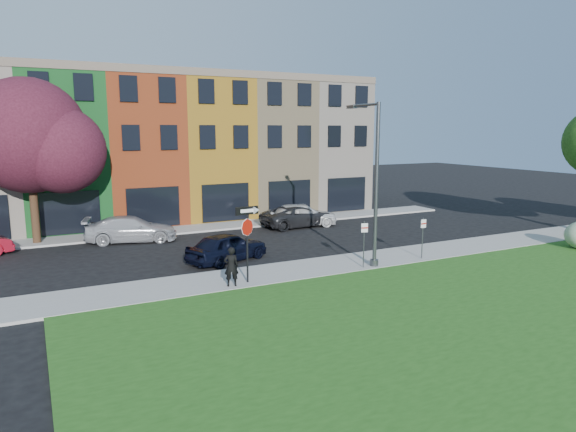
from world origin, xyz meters
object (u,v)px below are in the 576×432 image
man (231,267)px  street_lamp (373,185)px  stop_sign (247,229)px  sedan_near (227,247)px

man → street_lamp: (7.18, 0.17, 3.02)m
stop_sign → street_lamp: 6.56m
man → sedan_near: size_ratio=0.35×
stop_sign → man: bearing=-172.7°
stop_sign → sedan_near: bearing=76.0°
sedan_near → man: bearing=139.8°
stop_sign → man: 1.69m
sedan_near → street_lamp: (5.80, -4.09, 3.22)m
man → sedan_near: man is taller
sedan_near → street_lamp: size_ratio=0.62×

